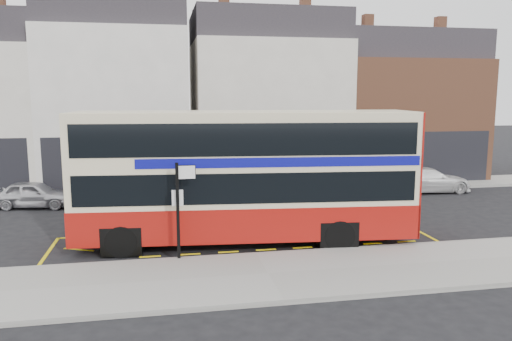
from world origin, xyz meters
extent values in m
plane|color=black|center=(0.00, 0.00, 0.00)|extent=(120.00, 120.00, 0.00)
cube|color=gray|center=(0.00, -2.30, 0.07)|extent=(40.00, 4.00, 0.15)
cube|color=gray|center=(0.00, -0.38, 0.07)|extent=(40.00, 0.15, 0.15)
cube|color=gray|center=(0.00, 11.00, 0.07)|extent=(50.00, 3.00, 0.15)
cube|color=beige|center=(-5.50, 15.00, 4.50)|extent=(8.00, 8.00, 9.00)
cube|color=#28262B|center=(-5.50, 15.00, 9.90)|extent=(8.00, 7.20, 1.80)
cube|color=black|center=(-5.50, 11.02, 1.60)|extent=(7.36, 0.06, 3.20)
cube|color=black|center=(-5.50, 11.04, 1.40)|extent=(5.60, 0.04, 2.00)
cube|color=silver|center=(3.50, 15.00, 4.25)|extent=(9.00, 8.00, 8.50)
cube|color=#28262B|center=(3.50, 15.00, 9.40)|extent=(9.00, 7.20, 1.80)
cube|color=#96593C|center=(0.80, 14.00, 10.70)|extent=(0.60, 0.60, 1.20)
cube|color=#96593C|center=(5.75, 14.00, 10.70)|extent=(0.60, 0.60, 1.20)
cube|color=#167C30|center=(3.50, 11.02, 1.60)|extent=(8.28, 0.06, 3.20)
cube|color=black|center=(3.50, 11.04, 1.40)|extent=(6.30, 0.04, 2.00)
cube|color=#96593C|center=(12.50, 15.00, 3.75)|extent=(9.00, 8.00, 7.50)
cube|color=#28262B|center=(12.50, 15.00, 8.40)|extent=(9.00, 7.20, 1.80)
cube|color=#96593C|center=(9.80, 14.00, 9.70)|extent=(0.60, 0.60, 1.20)
cube|color=#96593C|center=(14.75, 14.00, 9.70)|extent=(0.60, 0.60, 1.20)
cube|color=black|center=(12.50, 11.02, 1.60)|extent=(8.28, 0.06, 3.20)
cube|color=black|center=(12.50, 11.04, 1.40)|extent=(6.30, 0.04, 2.00)
cube|color=beige|center=(-0.07, 1.33, 2.60)|extent=(12.25, 3.83, 4.44)
cube|color=maroon|center=(-0.07, 1.33, 0.99)|extent=(12.29, 3.87, 1.20)
cube|color=maroon|center=(5.91, 0.78, 2.60)|extent=(0.31, 2.77, 4.44)
cube|color=black|center=(-0.07, 1.33, 2.30)|extent=(11.77, 3.84, 1.04)
cube|color=black|center=(-0.07, 1.33, 3.94)|extent=(11.77, 3.84, 1.10)
cube|color=#0C0D84|center=(1.02, 1.23, 3.18)|extent=(9.85, 3.66, 0.33)
cube|color=black|center=(-6.05, 1.88, 2.03)|extent=(0.29, 2.51, 1.75)
cube|color=black|center=(-6.05, 1.88, 3.94)|extent=(0.29, 2.51, 1.10)
cube|color=black|center=(-6.04, 1.88, 3.07)|extent=(0.22, 1.91, 0.38)
cube|color=beige|center=(-0.07, 1.33, 4.76)|extent=(12.24, 3.72, 0.13)
cylinder|color=black|center=(-4.44, 0.48, 0.55)|extent=(1.12, 0.41, 1.10)
cylinder|color=black|center=(-4.21, 2.97, 0.55)|extent=(1.12, 0.41, 1.10)
cylinder|color=black|center=(2.98, -0.20, 0.55)|extent=(1.12, 0.41, 1.10)
cylinder|color=black|center=(3.21, 2.29, 0.55)|extent=(1.12, 0.41, 1.10)
cube|color=black|center=(-2.57, -0.40, 1.72)|extent=(0.11, 0.11, 3.14)
cube|color=white|center=(-2.25, -0.41, 2.97)|extent=(0.57, 0.05, 0.46)
cube|color=white|center=(-2.57, -0.34, 2.14)|extent=(0.37, 0.04, 0.52)
imported|color=silver|center=(-9.15, 8.90, 0.65)|extent=(3.99, 2.07, 1.30)
imported|color=#3E3F45|center=(-1.54, 9.13, 0.72)|extent=(4.52, 2.07, 1.44)
imported|color=white|center=(11.45, 8.87, 0.69)|extent=(4.84, 2.08, 1.39)
cylinder|color=black|center=(3.71, 10.84, 0.86)|extent=(0.24, 0.24, 1.71)
camera|label=1|loc=(-3.01, -16.22, 5.47)|focal=35.00mm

